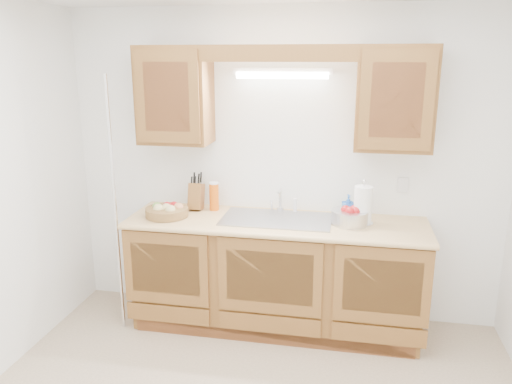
% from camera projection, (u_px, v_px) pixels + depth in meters
% --- Properties ---
extents(room, '(3.52, 3.50, 2.50)m').
position_uv_depth(room, '(243.00, 227.00, 2.62)').
color(room, '#C8B090').
rests_on(room, ground).
extents(base_cabinets, '(2.20, 0.60, 0.86)m').
position_uv_depth(base_cabinets, '(276.00, 275.00, 3.97)').
color(base_cabinets, brown).
rests_on(base_cabinets, ground).
extents(countertop, '(2.30, 0.63, 0.04)m').
position_uv_depth(countertop, '(276.00, 223.00, 3.84)').
color(countertop, '#E2B577').
rests_on(countertop, base_cabinets).
extents(upper_cabinet_left, '(0.55, 0.33, 0.75)m').
position_uv_depth(upper_cabinet_left, '(175.00, 95.00, 3.89)').
color(upper_cabinet_left, brown).
rests_on(upper_cabinet_left, room).
extents(upper_cabinet_right, '(0.55, 0.33, 0.75)m').
position_uv_depth(upper_cabinet_right, '(395.00, 99.00, 3.58)').
color(upper_cabinet_right, brown).
rests_on(upper_cabinet_right, room).
extents(valance, '(2.20, 0.05, 0.12)m').
position_uv_depth(valance, '(278.00, 53.00, 3.52)').
color(valance, brown).
rests_on(valance, room).
extents(fluorescent_fixture, '(0.76, 0.08, 0.08)m').
position_uv_depth(fluorescent_fixture, '(282.00, 73.00, 3.77)').
color(fluorescent_fixture, white).
rests_on(fluorescent_fixture, room).
extents(sink, '(0.84, 0.46, 0.36)m').
position_uv_depth(sink, '(276.00, 228.00, 3.87)').
color(sink, '#9E9EA3').
rests_on(sink, countertop).
extents(wire_shelf_pole, '(0.03, 0.03, 2.00)m').
position_uv_depth(wire_shelf_pole, '(115.00, 209.00, 3.79)').
color(wire_shelf_pole, silver).
rests_on(wire_shelf_pole, ground).
extents(outlet_plate, '(0.08, 0.01, 0.12)m').
position_uv_depth(outlet_plate, '(403.00, 185.00, 3.88)').
color(outlet_plate, white).
rests_on(outlet_plate, room).
extents(fruit_basket, '(0.41, 0.41, 0.10)m').
position_uv_depth(fruit_basket, '(167.00, 211.00, 3.92)').
color(fruit_basket, olive).
rests_on(fruit_basket, countertop).
extents(knife_block, '(0.11, 0.18, 0.31)m').
position_uv_depth(knife_block, '(196.00, 196.00, 4.10)').
color(knife_block, brown).
rests_on(knife_block, countertop).
extents(orange_canister, '(0.10, 0.10, 0.23)m').
position_uv_depth(orange_canister, '(214.00, 196.00, 4.07)').
color(orange_canister, '#DF5C0C').
rests_on(orange_canister, countertop).
extents(soap_bottle, '(0.11, 0.11, 0.19)m').
position_uv_depth(soap_bottle, '(348.00, 206.00, 3.87)').
color(soap_bottle, blue).
rests_on(soap_bottle, countertop).
extents(sponge, '(0.12, 0.08, 0.02)m').
position_uv_depth(sponge, '(348.00, 213.00, 3.97)').
color(sponge, '#CC333F').
rests_on(sponge, countertop).
extents(paper_towel, '(0.17, 0.17, 0.34)m').
position_uv_depth(paper_towel, '(363.00, 205.00, 3.72)').
color(paper_towel, silver).
rests_on(paper_towel, countertop).
extents(apple_bowl, '(0.31, 0.31, 0.14)m').
position_uv_depth(apple_bowl, '(350.00, 216.00, 3.73)').
color(apple_bowl, silver).
rests_on(apple_bowl, countertop).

